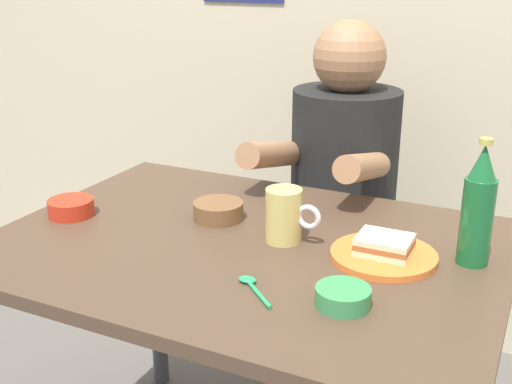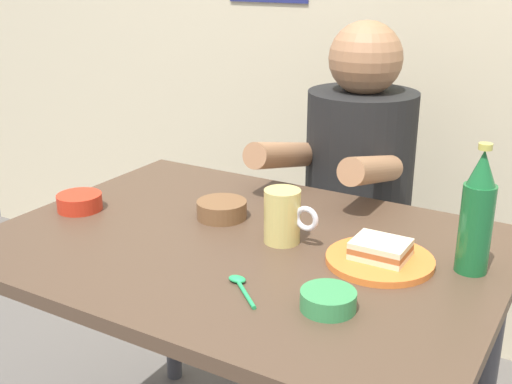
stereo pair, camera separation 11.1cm
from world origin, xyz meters
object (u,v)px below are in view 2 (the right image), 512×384
object	(u,v)px
dining_table	(245,279)
plate_orange	(380,260)
stool	(353,285)
condiment_bowl_brown	(222,209)
person_seated	(358,161)
beer_bottle	(477,215)
beer_mug	(283,216)
sandwich	(381,249)

from	to	relation	value
dining_table	plate_orange	world-z (taller)	plate_orange
stool	plate_orange	size ratio (longest dim) A/B	2.05
condiment_bowl_brown	person_seated	bearing A→B (deg)	75.48
beer_bottle	beer_mug	bearing A→B (deg)	-170.42
dining_table	beer_bottle	xyz separation A→B (m)	(0.46, 0.11, 0.21)
dining_table	beer_bottle	world-z (taller)	beer_bottle
beer_bottle	condiment_bowl_brown	distance (m)	0.59
person_seated	plate_orange	xyz separation A→B (m)	(0.28, -0.57, -0.02)
beer_bottle	sandwich	bearing A→B (deg)	-160.24
beer_mug	stool	bearing A→B (deg)	95.51
plate_orange	beer_bottle	distance (m)	0.21
beer_bottle	condiment_bowl_brown	size ratio (longest dim) A/B	2.18
person_seated	condiment_bowl_brown	distance (m)	0.54
person_seated	beer_mug	xyz separation A→B (m)	(0.06, -0.58, 0.03)
stool	beer_mug	world-z (taller)	beer_mug
dining_table	person_seated	xyz separation A→B (m)	(0.02, 0.62, 0.12)
plate_orange	sandwich	bearing A→B (deg)	180.00
plate_orange	condiment_bowl_brown	size ratio (longest dim) A/B	1.83
sandwich	condiment_bowl_brown	xyz separation A→B (m)	(-0.41, 0.04, -0.01)
sandwich	beer_mug	world-z (taller)	beer_mug
beer_mug	person_seated	bearing A→B (deg)	95.62
plate_orange	beer_bottle	size ratio (longest dim) A/B	0.84
stool	person_seated	distance (m)	0.42
person_seated	sandwich	distance (m)	0.64
plate_orange	beer_bottle	xyz separation A→B (m)	(0.17, 0.06, 0.11)
stool	plate_orange	distance (m)	0.76
stool	plate_orange	xyz separation A→B (m)	(0.28, -0.58, 0.40)
dining_table	sandwich	xyz separation A→B (m)	(0.29, 0.05, 0.13)
person_seated	beer_mug	distance (m)	0.58
dining_table	plate_orange	xyz separation A→B (m)	(0.29, 0.05, 0.10)
person_seated	sandwich	bearing A→B (deg)	-64.11
condiment_bowl_brown	dining_table	bearing A→B (deg)	-37.44
person_seated	beer_mug	size ratio (longest dim) A/B	5.71
sandwich	condiment_bowl_brown	bearing A→B (deg)	173.84
person_seated	condiment_bowl_brown	xyz separation A→B (m)	(-0.14, -0.53, -0.00)
person_seated	sandwich	size ratio (longest dim) A/B	6.54
dining_table	condiment_bowl_brown	size ratio (longest dim) A/B	9.17
dining_table	condiment_bowl_brown	bearing A→B (deg)	142.56
sandwich	condiment_bowl_brown	size ratio (longest dim) A/B	0.92
dining_table	stool	bearing A→B (deg)	88.48
dining_table	beer_mug	world-z (taller)	beer_mug
stool	beer_mug	size ratio (longest dim) A/B	3.57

